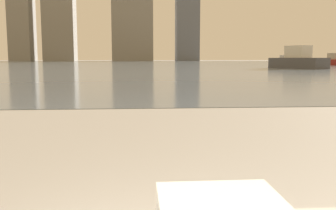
# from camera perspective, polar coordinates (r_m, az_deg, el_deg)

# --- Properties ---
(harbor_water) EXTENTS (180.00, 110.00, 0.01)m
(harbor_water) POSITION_cam_1_polar(r_m,az_deg,el_deg) (61.84, -4.22, 6.31)
(harbor_water) COLOR slate
(harbor_water) RESTS_ON ground_plane
(harbor_boat_1) EXTENTS (2.29, 4.34, 1.55)m
(harbor_boat_1) POSITION_cam_1_polar(r_m,az_deg,el_deg) (91.00, 17.00, 6.64)
(harbor_boat_1) COLOR #2D2D33
(harbor_boat_1) RESTS_ON harbor_water
(harbor_boat_2) EXTENTS (3.88, 5.59, 1.99)m
(harbor_boat_2) POSITION_cam_1_polar(r_m,az_deg,el_deg) (35.04, 19.16, 6.44)
(harbor_boat_2) COLOR #4C4C51
(harbor_boat_2) RESTS_ON harbor_water
(harbor_boat_3) EXTENTS (2.04, 4.29, 1.54)m
(harbor_boat_3) POSITION_cam_1_polar(r_m,az_deg,el_deg) (52.98, 23.99, 6.16)
(harbor_boat_3) COLOR maroon
(harbor_boat_3) RESTS_ON harbor_water
(harbor_boat_4) EXTENTS (1.66, 2.80, 0.99)m
(harbor_boat_4) POSITION_cam_1_polar(r_m,az_deg,el_deg) (64.74, 18.84, 6.30)
(harbor_boat_4) COLOR #2D2D33
(harbor_boat_4) RESTS_ON harbor_water
(skyline_tower_3) EXTENTS (7.00, 6.84, 36.69)m
(skyline_tower_3) POSITION_cam_1_polar(r_m,az_deg,el_deg) (120.06, 2.96, 15.52)
(skyline_tower_3) COLOR slate
(skyline_tower_3) RESTS_ON ground_plane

